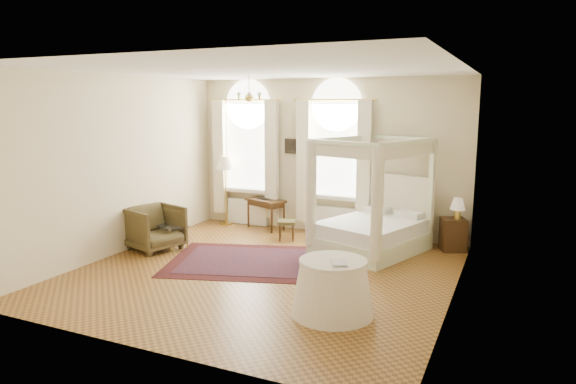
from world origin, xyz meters
name	(u,v)px	position (x,y,z in m)	size (l,w,h in m)	color
ground	(264,272)	(0.00, 0.00, 0.00)	(6.00, 6.00, 0.00)	olive
room_walls	(263,154)	(0.00, 0.00, 1.98)	(6.00, 6.00, 6.00)	beige
window_left	(247,161)	(-1.90, 2.87, 1.49)	(1.62, 0.27, 3.29)	white
window_right	(334,165)	(0.20, 2.87, 1.49)	(1.62, 0.27, 3.29)	white
chandelier	(249,96)	(-0.90, 1.20, 2.91)	(0.51, 0.45, 0.50)	gold
wall_pictures	(331,146)	(0.09, 2.97, 1.89)	(2.54, 0.03, 0.39)	black
canopy_bed	(371,226)	(1.28, 1.93, 0.49)	(2.15, 2.37, 2.14)	beige
nightstand	(453,235)	(2.70, 2.62, 0.31)	(0.44, 0.40, 0.63)	#3D2310
nightstand_lamp	(458,205)	(2.76, 2.60, 0.89)	(0.27, 0.27, 0.40)	gold
writing_desk	(266,203)	(-1.33, 2.70, 0.57)	(1.01, 0.76, 0.67)	#3D2310
laptop	(265,198)	(-1.38, 2.74, 0.69)	(0.34, 0.22, 0.03)	black
stool	(287,224)	(-0.52, 2.03, 0.34)	(0.46, 0.46, 0.41)	#40391B
armchair	(155,228)	(-2.52, 0.35, 0.42)	(0.90, 0.93, 0.85)	#43381D
coffee_table	(172,227)	(-2.34, 0.63, 0.39)	(0.76, 0.67, 0.43)	silver
floor_lamp	(225,167)	(-2.37, 2.70, 1.35)	(0.41, 0.41, 1.58)	gold
oriental_rug	(254,261)	(-0.43, 0.43, 0.01)	(3.46, 2.91, 0.01)	#441010
side_table	(333,288)	(1.61, -1.16, 0.37)	(1.10, 1.10, 0.75)	white
book	(331,263)	(1.65, -1.33, 0.76)	(0.20, 0.27, 0.03)	black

